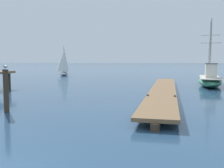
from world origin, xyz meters
TOP-DOWN VIEW (x-y plane):
  - floating_dock at (4.75, 15.30)m, footprint 3.30×20.85m
  - fishing_boat_2 at (9.61, 22.30)m, footprint 3.30×8.85m
  - mooring_piling at (-3.30, 7.49)m, footprint 0.30×0.30m
  - perched_seagull at (-3.29, 7.49)m, footprint 0.35×0.26m
  - distant_sailboat at (-10.49, 37.11)m, footprint 2.69×4.25m

SIDE VIEW (x-z plane):
  - floating_dock at x=4.75m, z-range 0.10..0.63m
  - fishing_boat_2 at x=9.61m, z-range -2.69..4.00m
  - mooring_piling at x=-3.30m, z-range 0.04..2.17m
  - distant_sailboat at x=-10.49m, z-range -0.24..4.60m
  - perched_seagull at x=-3.29m, z-range 2.15..2.42m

